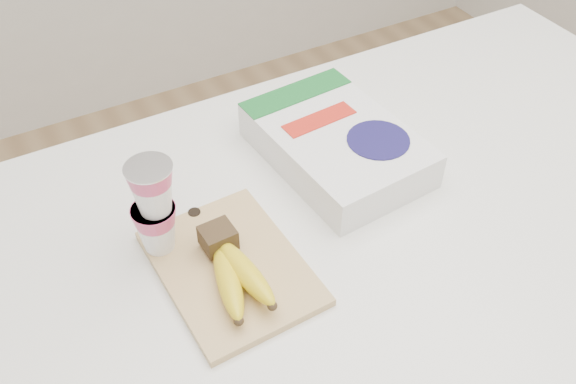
# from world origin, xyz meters

# --- Properties ---
(room) EXTENTS (4.00, 4.00, 4.00)m
(room) POSITION_xyz_m (0.00, 0.00, 1.35)
(room) COLOR tan
(room) RESTS_ON ground
(cutting_board) EXTENTS (0.20, 0.27, 0.01)m
(cutting_board) POSITION_xyz_m (-0.28, 0.04, 1.03)
(cutting_board) COLOR tan
(cutting_board) RESTS_ON table
(bananas) EXTENTS (0.08, 0.18, 0.05)m
(bananas) POSITION_xyz_m (-0.29, 0.02, 1.06)
(bananas) COLOR #382816
(bananas) RESTS_ON cutting_board
(yogurt_stack) EXTENTS (0.07, 0.07, 0.16)m
(yogurt_stack) POSITION_xyz_m (-0.35, 0.13, 1.13)
(yogurt_stack) COLOR white
(yogurt_stack) RESTS_ON cutting_board
(cereal_box) EXTENTS (0.23, 0.32, 0.07)m
(cereal_box) POSITION_xyz_m (-0.01, 0.18, 1.06)
(cereal_box) COLOR white
(cereal_box) RESTS_ON table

